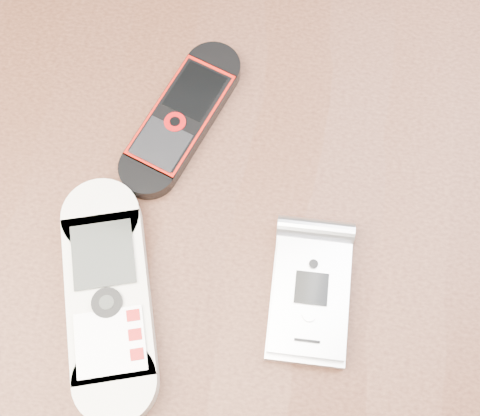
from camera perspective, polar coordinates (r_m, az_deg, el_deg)
name	(u,v)px	position (r m, az deg, el deg)	size (l,w,h in m)	color
ground	(237,357)	(1.24, -0.24, -12.61)	(4.00, 4.00, 0.00)	#472B19
table	(235,253)	(0.61, -0.47, -3.83)	(1.20, 0.80, 0.75)	black
nokia_white	(109,296)	(0.49, -11.16, -7.42)	(0.06, 0.18, 0.02)	silver
nokia_black_red	(182,118)	(0.54, -5.01, 7.70)	(0.05, 0.15, 0.01)	black
motorola_razr	(310,295)	(0.48, 6.01, -7.38)	(0.06, 0.11, 0.02)	silver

